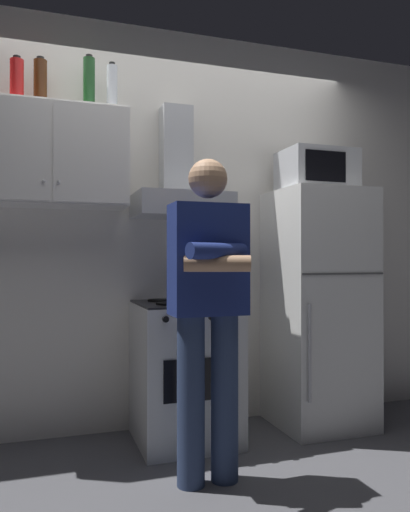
% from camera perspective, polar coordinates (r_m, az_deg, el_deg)
% --- Properties ---
extents(ground_plane, '(7.00, 7.00, 0.00)m').
position_cam_1_polar(ground_plane, '(3.08, 0.00, -21.90)').
color(ground_plane, '#4C4C51').
extents(back_wall_tiled, '(4.80, 0.10, 2.70)m').
position_cam_1_polar(back_wall_tiled, '(3.45, -3.13, 3.25)').
color(back_wall_tiled, silver).
rests_on(back_wall_tiled, ground_plane).
extents(upper_cabinet, '(0.90, 0.37, 0.60)m').
position_cam_1_polar(upper_cabinet, '(3.16, -17.33, 10.93)').
color(upper_cabinet, white).
extents(stove_oven, '(0.60, 0.62, 0.87)m').
position_cam_1_polar(stove_oven, '(3.17, -2.33, -13.11)').
color(stove_oven, white).
rests_on(stove_oven, ground_plane).
extents(range_hood, '(0.60, 0.44, 0.75)m').
position_cam_1_polar(range_hood, '(3.25, -2.94, 7.87)').
color(range_hood, '#B7BABF').
extents(refrigerator, '(0.60, 0.62, 1.60)m').
position_cam_1_polar(refrigerator, '(3.49, 12.91, -5.82)').
color(refrigerator, white).
rests_on(refrigerator, ground_plane).
extents(microwave, '(0.48, 0.37, 0.28)m').
position_cam_1_polar(microwave, '(3.54, 12.73, 9.52)').
color(microwave, '#B7BABF').
rests_on(microwave, refrigerator).
extents(person_standing, '(0.38, 0.33, 1.64)m').
position_cam_1_polar(person_standing, '(2.51, 0.38, -5.64)').
color(person_standing, navy).
rests_on(person_standing, ground_plane).
extents(cooking_pot, '(0.30, 0.20, 0.11)m').
position_cam_1_polar(cooking_pot, '(3.02, 0.67, -4.18)').
color(cooking_pot, '#B7BABF').
rests_on(cooking_pot, stove_oven).
extents(bottle_vodka_clear, '(0.07, 0.07, 0.31)m').
position_cam_1_polar(bottle_vodka_clear, '(3.31, -10.67, 18.46)').
color(bottle_vodka_clear, silver).
rests_on(bottle_vodka_clear, upper_cabinet).
extents(bottle_soda_red, '(0.08, 0.08, 0.26)m').
position_cam_1_polar(bottle_soda_red, '(3.25, -20.88, 18.42)').
color(bottle_soda_red, red).
rests_on(bottle_soda_red, upper_cabinet).
extents(bottle_wine_green, '(0.07, 0.07, 0.35)m').
position_cam_1_polar(bottle_wine_green, '(3.33, -13.22, 18.69)').
color(bottle_wine_green, '#19471E').
rests_on(bottle_wine_green, upper_cabinet).
extents(bottle_rum_dark, '(0.08, 0.08, 0.30)m').
position_cam_1_polar(bottle_rum_dark, '(3.31, -18.45, 18.37)').
color(bottle_rum_dark, '#47230F').
rests_on(bottle_rum_dark, upper_cabinet).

